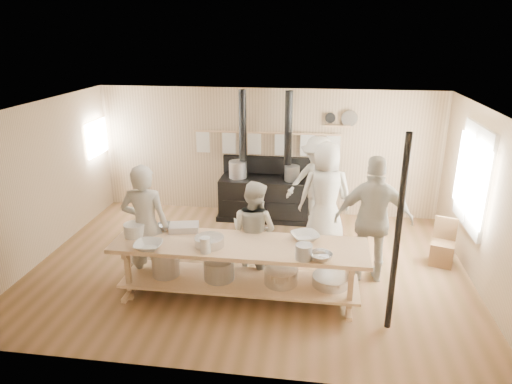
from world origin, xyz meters
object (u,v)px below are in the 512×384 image
(cook_by_window, at_px, (317,184))
(prep_table, at_px, (239,264))
(roasting_pan, at_px, (184,227))
(chair, at_px, (442,251))
(cook_far_left, at_px, (146,227))
(cook_right, at_px, (374,220))
(cook_left, at_px, (254,231))
(stove, at_px, (264,194))
(cook_center, at_px, (326,194))

(cook_by_window, bearing_deg, prep_table, -103.14)
(roasting_pan, bearing_deg, chair, 15.40)
(cook_by_window, height_order, chair, cook_by_window)
(cook_far_left, xyz_separation_m, cook_right, (3.34, 0.62, 0.04))
(cook_left, bearing_deg, stove, -60.94)
(cook_left, distance_m, cook_center, 1.76)
(prep_table, relative_size, chair, 4.64)
(prep_table, bearing_deg, roasting_pan, 159.56)
(stove, bearing_deg, cook_center, -41.00)
(prep_table, height_order, cook_by_window, cook_by_window)
(roasting_pan, bearing_deg, cook_by_window, 49.30)
(cook_left, bearing_deg, cook_right, -147.63)
(prep_table, distance_m, cook_right, 2.13)
(prep_table, bearing_deg, cook_center, 58.21)
(stove, bearing_deg, cook_left, -86.85)
(prep_table, distance_m, roasting_pan, 1.02)
(stove, xyz_separation_m, cook_left, (0.13, -2.44, 0.27))
(chair, bearing_deg, cook_right, -134.59)
(cook_left, relative_size, chair, 2.05)
(cook_left, distance_m, chair, 3.20)
(cook_right, height_order, cook_by_window, cook_right)
(stove, xyz_separation_m, prep_table, (-0.00, -3.02, -0.00))
(cook_right, xyz_separation_m, cook_by_window, (-0.85, 1.82, -0.07))
(prep_table, distance_m, chair, 3.49)
(cook_right, distance_m, roasting_pan, 2.85)
(cook_right, bearing_deg, cook_by_window, -64.33)
(cook_far_left, bearing_deg, cook_by_window, -140.26)
(stove, height_order, cook_left, stove)
(prep_table, distance_m, cook_far_left, 1.49)
(prep_table, relative_size, cook_center, 1.91)
(chair, xyz_separation_m, roasting_pan, (-4.05, -1.12, 0.67))
(stove, xyz_separation_m, cook_far_left, (-1.42, -2.85, 0.43))
(cook_center, distance_m, cook_right, 1.38)
(cook_far_left, xyz_separation_m, roasting_pan, (0.53, 0.17, -0.06))
(cook_center, distance_m, roasting_pan, 2.66)
(cook_far_left, height_order, chair, cook_far_left)
(roasting_pan, bearing_deg, cook_left, 13.66)
(chair, height_order, roasting_pan, roasting_pan)
(stove, distance_m, cook_far_left, 3.22)
(cook_far_left, bearing_deg, cook_right, -174.24)
(chair, bearing_deg, prep_table, -138.21)
(cook_center, height_order, cook_by_window, cook_center)
(cook_by_window, bearing_deg, chair, -19.70)
(stove, distance_m, chair, 3.54)
(stove, relative_size, cook_right, 1.31)
(cook_left, distance_m, cook_by_window, 2.23)
(cook_left, relative_size, cook_center, 0.84)
(cook_far_left, height_order, cook_by_window, cook_far_left)
(cook_left, height_order, cook_right, cook_right)
(cook_by_window, bearing_deg, cook_left, -105.55)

